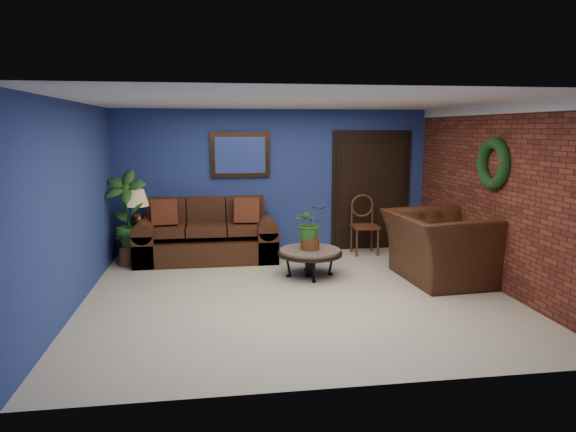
{
  "coord_description": "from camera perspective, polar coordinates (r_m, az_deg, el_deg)",
  "views": [
    {
      "loc": [
        -1.07,
        -6.43,
        2.17
      ],
      "look_at": [
        -0.05,
        0.55,
        0.96
      ],
      "focal_mm": 32.0,
      "sensor_mm": 36.0,
      "label": 1
    }
  ],
  "objects": [
    {
      "name": "coffee_table",
      "position": [
        7.6,
        2.44,
        -4.14
      ],
      "size": [
        0.95,
        0.95,
        0.41
      ],
      "rotation": [
        0.0,
        0.0,
        0.14
      ],
      "color": "#56514B",
      "rests_on": "ground"
    },
    {
      "name": "end_table",
      "position": [
        8.75,
        -16.25,
        -2.31
      ],
      "size": [
        0.59,
        0.59,
        0.54
      ],
      "color": "#56514B",
      "rests_on": "ground"
    },
    {
      "name": "floor_plant",
      "position": [
        9.17,
        13.74,
        -1.84
      ],
      "size": [
        0.4,
        0.36,
        0.75
      ],
      "color": "brown",
      "rests_on": "ground"
    },
    {
      "name": "wall_left",
      "position": [
        6.71,
        -22.75,
        1.06
      ],
      "size": [
        0.04,
        5.0,
        2.5
      ],
      "primitive_type": "cube",
      "color": "navy",
      "rests_on": "ground"
    },
    {
      "name": "wall_right_brick",
      "position": [
        7.54,
        22.23,
        1.97
      ],
      "size": [
        0.04,
        5.0,
        2.5
      ],
      "primitive_type": "cube",
      "color": "maroon",
      "rests_on": "ground"
    },
    {
      "name": "table_lamp",
      "position": [
        8.65,
        -16.42,
        1.2
      ],
      "size": [
        0.39,
        0.39,
        0.64
      ],
      "color": "#442812",
      "rests_on": "end_table"
    },
    {
      "name": "tall_plant",
      "position": [
        8.55,
        -17.52,
        0.25
      ],
      "size": [
        0.79,
        0.65,
        1.54
      ],
      "color": "brown",
      "rests_on": "ground"
    },
    {
      "name": "crown_molding",
      "position": [
        7.47,
        22.61,
        10.97
      ],
      "size": [
        0.03,
        5.0,
        0.14
      ],
      "primitive_type": "cube",
      "color": "white",
      "rests_on": "wall_right_brick"
    },
    {
      "name": "side_chair",
      "position": [
        9.08,
        8.42,
        -0.48
      ],
      "size": [
        0.45,
        0.45,
        1.03
      ],
      "rotation": [
        0.0,
        0.0,
        -0.02
      ],
      "color": "#5C2F1A",
      "rests_on": "ground"
    },
    {
      "name": "wreath",
      "position": [
        7.51,
        21.86,
        5.42
      ],
      "size": [
        0.16,
        0.72,
        0.72
      ],
      "primitive_type": "torus",
      "rotation": [
        0.0,
        1.57,
        0.0
      ],
      "color": "black",
      "rests_on": "wall_right_brick"
    },
    {
      "name": "coffee_plant",
      "position": [
        7.52,
        2.47,
        -1.02
      ],
      "size": [
        0.54,
        0.48,
        0.67
      ],
      "color": "brown",
      "rests_on": "coffee_table"
    },
    {
      "name": "armchair",
      "position": [
        7.72,
        16.6,
        -3.3
      ],
      "size": [
        1.4,
        1.58,
        0.98
      ],
      "primitive_type": "imported",
      "rotation": [
        0.0,
        0.0,
        1.63
      ],
      "color": "#432413",
      "rests_on": "ground"
    },
    {
      "name": "floor",
      "position": [
        6.87,
        1.08,
        -8.71
      ],
      "size": [
        5.5,
        5.5,
        0.0
      ],
      "primitive_type": "plane",
      "color": "beige",
      "rests_on": "ground"
    },
    {
      "name": "sofa",
      "position": [
        8.71,
        -9.01,
        -2.56
      ],
      "size": [
        2.3,
        0.99,
        1.03
      ],
      "color": "#432413",
      "rests_on": "ground"
    },
    {
      "name": "ceiling",
      "position": [
        6.53,
        1.15,
        12.6
      ],
      "size": [
        5.5,
        5.0,
        0.02
      ],
      "primitive_type": "cube",
      "color": "white",
      "rests_on": "wall_back"
    },
    {
      "name": "closet_door",
      "position": [
        9.4,
        9.19,
        2.73
      ],
      "size": [
        1.44,
        0.06,
        2.18
      ],
      "primitive_type": "cube",
      "color": "black",
      "rests_on": "wall_back"
    },
    {
      "name": "wall_back",
      "position": [
        9.04,
        -1.5,
        3.85
      ],
      "size": [
        5.5,
        0.04,
        2.5
      ],
      "primitive_type": "cube",
      "color": "navy",
      "rests_on": "ground"
    },
    {
      "name": "wall_mirror",
      "position": [
        8.91,
        -5.34,
        6.76
      ],
      "size": [
        1.02,
        0.06,
        0.77
      ],
      "primitive_type": "cube",
      "color": "#442812",
      "rests_on": "wall_back"
    }
  ]
}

